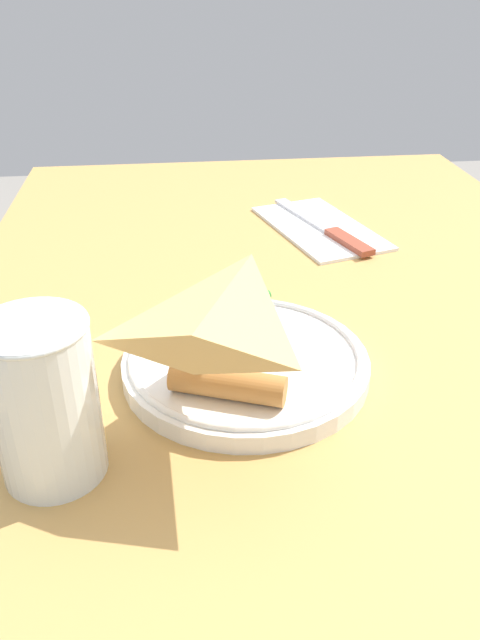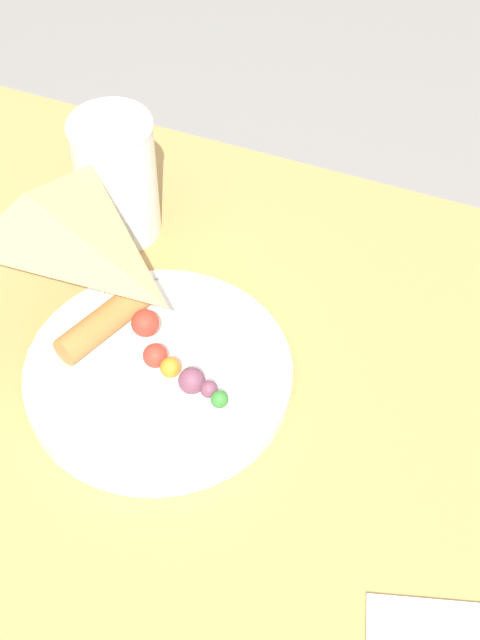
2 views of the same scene
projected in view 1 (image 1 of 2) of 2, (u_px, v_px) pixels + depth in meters
name	position (u px, v px, depth m)	size (l,w,h in m)	color
dining_table	(305.00, 409.00, 0.67)	(1.14, 0.73, 0.74)	tan
plate_pizza	(246.00, 355.00, 0.53)	(0.21, 0.21, 0.05)	white
milk_glass	(45.00, 406.00, 0.41)	(0.07, 0.07, 0.12)	white
napkin_folded	(320.00, 228.00, 0.82)	(0.22, 0.16, 0.00)	white
butter_knife	(325.00, 227.00, 0.81)	(0.21, 0.09, 0.01)	#99422D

